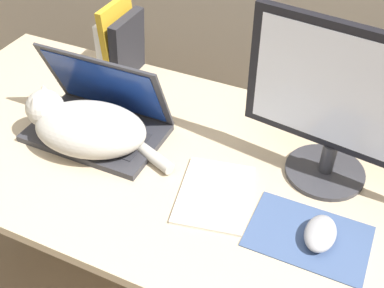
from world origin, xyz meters
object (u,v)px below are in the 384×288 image
(laptop, at_px, (99,118))
(notepad, at_px, (214,194))
(external_monitor, at_px, (341,104))
(computer_mouse, at_px, (320,233))
(book_row, at_px, (120,45))
(cat, at_px, (85,127))

(laptop, bearing_deg, notepad, -13.53)
(external_monitor, height_order, computer_mouse, external_monitor)
(external_monitor, bearing_deg, notepad, -140.14)
(external_monitor, relative_size, book_row, 1.88)
(laptop, height_order, cat, laptop)
(external_monitor, bearing_deg, cat, -164.86)
(external_monitor, distance_m, notepad, 0.36)
(notepad, bearing_deg, laptop, 166.47)
(laptop, height_order, book_row, book_row)
(book_row, distance_m, notepad, 0.62)
(laptop, bearing_deg, computer_mouse, -10.42)
(external_monitor, distance_m, computer_mouse, 0.29)
(laptop, relative_size, notepad, 1.46)
(book_row, bearing_deg, laptop, -70.87)
(cat, height_order, external_monitor, external_monitor)
(cat, relative_size, notepad, 1.71)
(notepad, bearing_deg, cat, 176.40)
(computer_mouse, distance_m, notepad, 0.26)
(book_row, xyz_separation_m, notepad, (0.48, -0.37, -0.10))
(cat, height_order, book_row, book_row)
(book_row, bearing_deg, computer_mouse, -28.36)
(laptop, bearing_deg, cat, -86.18)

